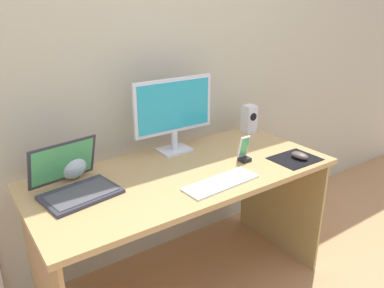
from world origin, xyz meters
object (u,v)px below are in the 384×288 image
(monitor, at_px, (174,111))
(fishbowl, at_px, (70,164))
(mouse, at_px, (300,156))
(laptop, at_px, (75,183))
(phone_in_dock, at_px, (244,152))
(speaker_right, at_px, (249,119))
(keyboard_external, at_px, (221,183))

(monitor, distance_m, fishbowl, 0.62)
(fishbowl, height_order, mouse, fishbowl)
(laptop, distance_m, phone_in_dock, 0.87)
(fishbowl, bearing_deg, speaker_right, 0.68)
(monitor, xyz_separation_m, fishbowl, (-0.59, -0.01, -0.16))
(fishbowl, distance_m, phone_in_dock, 0.89)
(keyboard_external, distance_m, phone_in_dock, 0.31)
(speaker_right, xyz_separation_m, mouse, (-0.09, -0.50, -0.07))
(fishbowl, xyz_separation_m, keyboard_external, (0.55, -0.47, -0.07))
(fishbowl, distance_m, mouse, 1.19)
(monitor, bearing_deg, fishbowl, -179.39)
(speaker_right, relative_size, fishbowl, 1.18)
(monitor, distance_m, mouse, 0.73)
(monitor, relative_size, keyboard_external, 1.27)
(laptop, relative_size, phone_in_dock, 2.60)
(fishbowl, height_order, phone_in_dock, fishbowl)
(monitor, bearing_deg, mouse, -45.03)
(fishbowl, distance_m, keyboard_external, 0.73)
(laptop, distance_m, keyboard_external, 0.66)
(keyboard_external, bearing_deg, monitor, 81.16)
(monitor, height_order, fishbowl, monitor)
(laptop, relative_size, mouse, 3.60)
(monitor, xyz_separation_m, speaker_right, (0.58, 0.01, -0.15))
(speaker_right, bearing_deg, keyboard_external, -142.22)
(speaker_right, bearing_deg, mouse, -100.11)
(mouse, bearing_deg, laptop, 159.45)
(monitor, relative_size, fishbowl, 3.22)
(speaker_right, height_order, fishbowl, speaker_right)
(fishbowl, relative_size, keyboard_external, 0.39)
(speaker_right, distance_m, keyboard_external, 0.79)
(speaker_right, bearing_deg, fishbowl, -179.32)
(laptop, height_order, keyboard_external, laptop)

